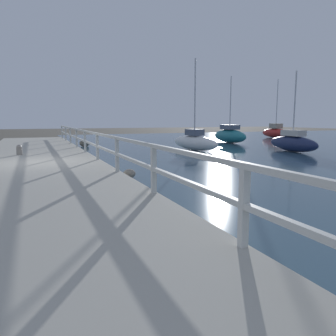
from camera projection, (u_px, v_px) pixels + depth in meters
The scene contains 11 objects.
ground_plane at pixel (38, 172), 12.18m from camera, with size 120.00×120.00×0.00m, color #4C473D.
dock_walkway at pixel (38, 167), 12.16m from camera, with size 4.67×36.00×0.36m.
railing at pixel (97, 141), 12.87m from camera, with size 0.10×32.50×1.06m.
boulder_far_strip at pixel (129, 174), 10.84m from camera, with size 0.41×0.37×0.31m.
boulder_upstream at pixel (86, 144), 23.62m from camera, with size 0.51×0.46×0.38m.
boulder_downstream at pixel (84, 143), 23.52m from camera, with size 0.64×0.58×0.48m.
mooring_bollard at pixel (19, 150), 14.66m from camera, with size 0.25×0.25×0.46m.
sailboat_red at pixel (276, 132), 34.98m from camera, with size 1.70×3.76×6.08m.
sailboat_navy at pixel (293, 142), 19.82m from camera, with size 1.37×4.41×4.76m.
sailboat_white at pixel (194, 142), 20.72m from camera, with size 1.49×4.78×5.63m.
sailboat_teal at pixel (230, 135), 27.15m from camera, with size 1.58×4.65×5.39m.
Camera 1 is at (-0.12, -12.97, 1.94)m, focal length 35.00 mm.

